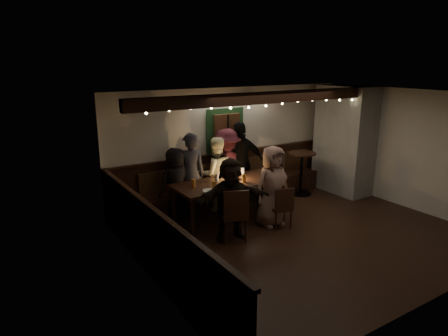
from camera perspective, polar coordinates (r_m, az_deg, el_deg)
room at (r=9.07m, az=10.41°, el=1.48°), size 6.02×5.01×2.62m
dining_table at (r=8.06m, az=0.74°, el=-2.43°), size 2.27×0.97×0.99m
chair_near_left at (r=7.13m, az=1.56°, el=-6.36°), size 0.58×0.58×1.00m
chair_near_right at (r=7.80m, az=8.35°, el=-5.30°), size 0.47×0.47×0.84m
chair_end at (r=8.89m, az=6.66°, el=-2.53°), size 0.43×0.43×0.88m
high_top at (r=9.83m, az=11.02°, el=0.02°), size 0.66×0.66×1.04m
person_a at (r=8.25m, az=-6.89°, el=-2.14°), size 0.78×0.56×1.48m
person_b at (r=8.30m, az=-4.83°, el=-0.97°), size 0.71×0.54×1.76m
person_c at (r=8.61m, az=-1.20°, el=-0.85°), size 0.90×0.77×1.61m
person_d at (r=8.86m, az=0.37°, el=0.05°), size 1.17×0.74×1.74m
person_e at (r=8.97m, az=2.36°, el=0.69°), size 1.19×0.80×1.88m
person_f at (r=7.18m, az=0.95°, el=-4.50°), size 1.46×0.65×1.52m
person_g at (r=7.83m, az=6.92°, el=-2.60°), size 0.79×0.51×1.61m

